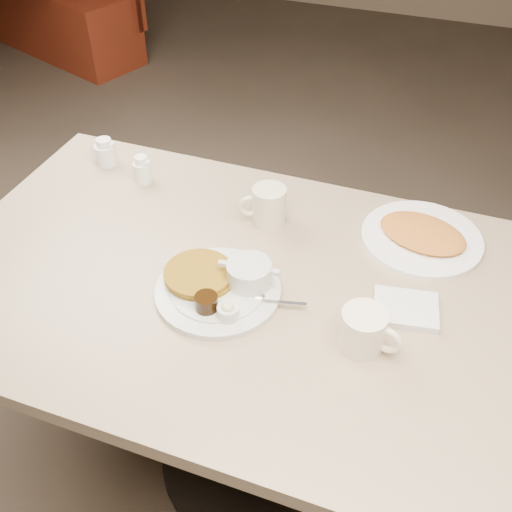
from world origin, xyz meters
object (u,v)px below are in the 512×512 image
(main_plate, at_px, (221,284))
(creamer_left, at_px, (105,153))
(coffee_mug_near, at_px, (365,330))
(hash_plate, at_px, (422,237))
(diner_table, at_px, (253,334))
(coffee_mug_far, at_px, (268,206))
(creamer_right, at_px, (142,170))

(main_plate, relative_size, creamer_left, 3.91)
(main_plate, bearing_deg, coffee_mug_near, -7.99)
(main_plate, distance_m, hash_plate, 0.52)
(diner_table, height_order, main_plate, main_plate)
(coffee_mug_near, relative_size, coffee_mug_far, 1.07)
(coffee_mug_near, relative_size, creamer_left, 1.53)
(diner_table, bearing_deg, coffee_mug_far, 101.19)
(main_plate, height_order, creamer_right, creamer_right)
(creamer_right, distance_m, hash_plate, 0.77)
(main_plate, bearing_deg, hash_plate, 40.18)
(creamer_right, bearing_deg, main_plate, -41.48)
(main_plate, xyz_separation_m, coffee_mug_far, (0.01, 0.28, 0.03))
(coffee_mug_near, distance_m, creamer_right, 0.80)
(creamer_left, height_order, creamer_right, same)
(hash_plate, bearing_deg, coffee_mug_far, -171.49)
(diner_table, height_order, hash_plate, hash_plate)
(coffee_mug_far, relative_size, hash_plate, 0.36)
(coffee_mug_near, bearing_deg, diner_table, 161.49)
(main_plate, distance_m, creamer_left, 0.64)
(diner_table, bearing_deg, main_plate, -142.77)
(diner_table, distance_m, creamer_right, 0.56)
(main_plate, xyz_separation_m, creamer_right, (-0.37, 0.33, 0.01))
(coffee_mug_near, bearing_deg, creamer_left, 153.61)
(creamer_left, distance_m, hash_plate, 0.91)
(main_plate, distance_m, creamer_right, 0.50)
(main_plate, xyz_separation_m, coffee_mug_near, (0.33, -0.05, 0.02))
(diner_table, bearing_deg, creamer_left, 150.19)
(creamer_left, bearing_deg, diner_table, -29.81)
(diner_table, distance_m, coffee_mug_far, 0.32)
(creamer_right, bearing_deg, coffee_mug_far, -7.75)
(main_plate, bearing_deg, creamer_right, 138.52)
(diner_table, height_order, coffee_mug_near, coffee_mug_near)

